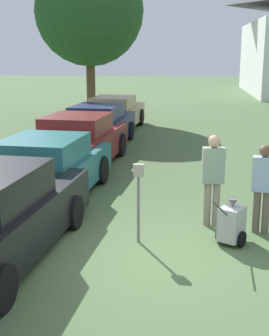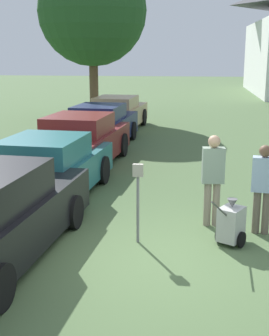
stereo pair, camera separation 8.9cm
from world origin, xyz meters
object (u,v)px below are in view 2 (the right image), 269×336
Objects in this scene: parked_car_navy at (100,127)px; person_supervisor at (263,184)px; parked_car_tan at (117,114)px; equipment_cart at (231,224)px; parked_car_maroon at (81,142)px; person_worker at (213,175)px; parking_meter at (138,189)px; parked_car_teal at (47,170)px.

parked_car_navy is 2.94× the size of person_supervisor.
equipment_cart is (3.99, -12.15, -0.31)m from parked_car_tan.
person_supervisor is (4.58, -4.84, 0.24)m from parked_car_maroon.
equipment_cart is at bearing 103.05° from person_worker.
parked_car_navy is at bearing -50.90° from person_supervisor.
parking_meter is (2.35, -8.53, 0.29)m from parked_car_navy.
parking_meter is (2.35, -5.54, 0.27)m from parked_car_maroon.
person_worker reaches higher than parked_car_tan.
parking_meter is at bearing 31.94° from person_worker.
parked_car_navy is 4.95× the size of equipment_cart.
person_supervisor is 1.69× the size of equipment_cart.
person_supervisor is at bearing 17.58° from parking_meter.
equipment_cart is (3.99, -8.44, -0.32)m from parked_car_navy.
parked_car_teal is at bearing 135.91° from parking_meter.
parked_car_teal is at bearing -85.49° from parked_car_navy.
parked_car_maroon is 6.69m from parked_car_tan.
parked_car_tan is 2.79× the size of person_worker.
person_worker reaches higher than equipment_cart.
person_supervisor reaches higher than equipment_cart.
parked_car_tan is at bearing 100.89° from parking_meter.
parking_meter is 0.85× the size of person_supervisor.
parked_car_maroon is 2.97× the size of person_supervisor.
person_supervisor reaches higher than parked_car_maroon.
person_worker is at bearing -9.71° from person_supervisor.
parked_car_teal is 0.98× the size of parked_car_tan.
parked_car_tan is 12.46m from parking_meter.
parked_car_tan is at bearing -77.04° from person_worker.
parking_meter is at bearing -74.60° from parked_car_tan.
parked_car_maroon is at bearing 94.51° from parked_car_teal.
parked_car_teal is 3.40× the size of parking_meter.
parked_car_maroon is 6.77m from equipment_cart.
parked_car_tan is at bearing -59.59° from person_supervisor.
parked_car_maroon reaches higher than parked_car_tan.
parked_car_tan reaches higher than parking_meter.
person_worker reaches higher than person_supervisor.
person_supervisor is (4.58, -11.53, 0.26)m from parked_car_tan.
parked_car_teal is at bearing -178.66° from equipment_cart.
parked_car_maroon is 2.79× the size of person_worker.
person_supervisor is 1.03m from equipment_cart.
parked_car_navy reaches higher than parked_car_tan.
parked_car_teal is 0.98× the size of parked_car_maroon.
parked_car_navy is 9.07m from person_supervisor.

